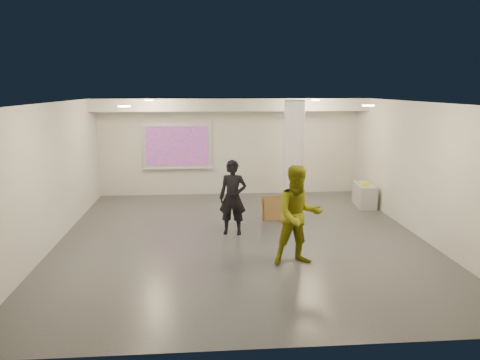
{
  "coord_description": "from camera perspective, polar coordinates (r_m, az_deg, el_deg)",
  "views": [
    {
      "loc": [
        -0.86,
        -9.93,
        3.31
      ],
      "look_at": [
        0.0,
        0.4,
        1.25
      ],
      "focal_mm": 35.0,
      "sensor_mm": 36.0,
      "label": 1
    }
  ],
  "objects": [
    {
      "name": "floor",
      "position": [
        10.5,
        0.18,
        -7.13
      ],
      "size": [
        8.0,
        9.0,
        0.01
      ],
      "primitive_type": "cube",
      "color": "#373A3F",
      "rests_on": "ground"
    },
    {
      "name": "ceiling",
      "position": [
        9.98,
        0.19,
        9.46
      ],
      "size": [
        8.0,
        9.0,
        0.01
      ],
      "primitive_type": "cube",
      "color": "silver",
      "rests_on": "floor"
    },
    {
      "name": "wall_back",
      "position": [
        14.57,
        -1.34,
        4.09
      ],
      "size": [
        8.0,
        0.01,
        3.0
      ],
      "primitive_type": "cube",
      "color": "silver",
      "rests_on": "floor"
    },
    {
      "name": "wall_front",
      "position": [
        5.79,
        4.04,
        -6.99
      ],
      "size": [
        8.0,
        0.01,
        3.0
      ],
      "primitive_type": "cube",
      "color": "silver",
      "rests_on": "floor"
    },
    {
      "name": "wall_left",
      "position": [
        10.57,
        -21.95,
        0.56
      ],
      "size": [
        0.01,
        9.0,
        3.0
      ],
      "primitive_type": "cube",
      "color": "silver",
      "rests_on": "floor"
    },
    {
      "name": "wall_right",
      "position": [
        11.2,
        21.03,
        1.19
      ],
      "size": [
        0.01,
        9.0,
        3.0
      ],
      "primitive_type": "cube",
      "color": "silver",
      "rests_on": "floor"
    },
    {
      "name": "soffit_band",
      "position": [
        13.92,
        -1.22,
        9.21
      ],
      "size": [
        8.0,
        1.1,
        0.36
      ],
      "primitive_type": "cube",
      "color": "silver",
      "rests_on": "ceiling"
    },
    {
      "name": "downlight_nw",
      "position": [
        12.51,
        -11.06,
        9.52
      ],
      "size": [
        0.22,
        0.22,
        0.02
      ],
      "primitive_type": "cylinder",
      "color": "#FFBF7E",
      "rests_on": "ceiling"
    },
    {
      "name": "downlight_ne",
      "position": [
        12.81,
        9.2,
        9.61
      ],
      "size": [
        0.22,
        0.22,
        0.02
      ],
      "primitive_type": "cylinder",
      "color": "#FFBF7E",
      "rests_on": "ceiling"
    },
    {
      "name": "downlight_sw",
      "position": [
        8.55,
        -13.94,
        8.71
      ],
      "size": [
        0.22,
        0.22,
        0.02
      ],
      "primitive_type": "cylinder",
      "color": "#FFBF7E",
      "rests_on": "ceiling"
    },
    {
      "name": "downlight_se",
      "position": [
        8.98,
        15.36,
        8.74
      ],
      "size": [
        0.22,
        0.22,
        0.02
      ],
      "primitive_type": "cylinder",
      "color": "#FFBF7E",
      "rests_on": "ceiling"
    },
    {
      "name": "column",
      "position": [
        12.1,
        6.55,
        2.56
      ],
      "size": [
        0.52,
        0.52,
        3.0
      ],
      "primitive_type": "cylinder",
      "color": "white",
      "rests_on": "floor"
    },
    {
      "name": "projection_screen",
      "position": [
        14.52,
        -7.66,
        4.08
      ],
      "size": [
        2.1,
        0.13,
        1.42
      ],
      "color": "silver",
      "rests_on": "wall_back"
    },
    {
      "name": "credenza",
      "position": [
        13.69,
        14.93,
        -1.79
      ],
      "size": [
        0.54,
        1.12,
        0.63
      ],
      "primitive_type": "cube",
      "rotation": [
        0.0,
        0.0,
        -0.09
      ],
      "color": "#9FA2A5",
      "rests_on": "floor"
    },
    {
      "name": "papers_stack",
      "position": [
        13.87,
        14.75,
        -0.24
      ],
      "size": [
        0.27,
        0.33,
        0.02
      ],
      "primitive_type": "cube",
      "rotation": [
        0.0,
        0.0,
        0.08
      ],
      "color": "silver",
      "rests_on": "credenza"
    },
    {
      "name": "postit_pad",
      "position": [
        13.51,
        14.98,
        -0.54
      ],
      "size": [
        0.2,
        0.27,
        0.03
      ],
      "primitive_type": "cube",
      "rotation": [
        0.0,
        0.0,
        -0.01
      ],
      "color": "#E7E901",
      "rests_on": "credenza"
    },
    {
      "name": "cardboard_back",
      "position": [
        11.83,
        4.2,
        -3.64
      ],
      "size": [
        0.52,
        0.16,
        0.56
      ],
      "primitive_type": "cube",
      "rotation": [
        -0.14,
        0.0,
        -0.06
      ],
      "color": "olive",
      "rests_on": "floor"
    },
    {
      "name": "cardboard_front",
      "position": [
        11.94,
        3.96,
        -3.36
      ],
      "size": [
        0.58,
        0.28,
        0.62
      ],
      "primitive_type": "cube",
      "rotation": [
        -0.18,
        0.0,
        0.21
      ],
      "color": "olive",
      "rests_on": "floor"
    },
    {
      "name": "woman",
      "position": [
        10.6,
        -0.88,
        -2.15
      ],
      "size": [
        0.7,
        0.53,
        1.71
      ],
      "primitive_type": "imported",
      "rotation": [
        0.0,
        0.0,
        -0.22
      ],
      "color": "black",
      "rests_on": "floor"
    },
    {
      "name": "man",
      "position": [
        8.86,
        7.14,
        -4.3
      ],
      "size": [
        1.0,
        0.82,
        1.9
      ],
      "primitive_type": "imported",
      "rotation": [
        0.0,
        0.0,
        0.12
      ],
      "color": "olive",
      "rests_on": "floor"
    }
  ]
}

